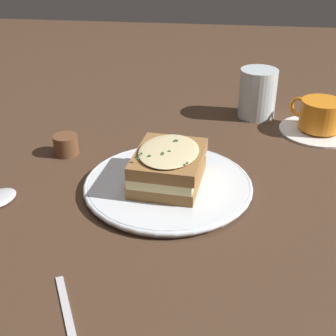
% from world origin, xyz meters
% --- Properties ---
extents(ground_plane, '(2.40, 2.40, 0.00)m').
position_xyz_m(ground_plane, '(0.00, 0.00, 0.00)').
color(ground_plane, '#473021').
extents(dinner_plate, '(0.27, 0.27, 0.01)m').
position_xyz_m(dinner_plate, '(0.01, -0.01, 0.01)').
color(dinner_plate, white).
rests_on(dinner_plate, ground_plane).
extents(sandwich, '(0.12, 0.14, 0.06)m').
position_xyz_m(sandwich, '(0.01, -0.01, 0.04)').
color(sandwich, olive).
rests_on(sandwich, dinner_plate).
extents(teacup_with_saucer, '(0.16, 0.16, 0.07)m').
position_xyz_m(teacup_with_saucer, '(0.28, 0.24, 0.03)').
color(teacup_with_saucer, white).
rests_on(teacup_with_saucer, ground_plane).
extents(water_glass, '(0.08, 0.08, 0.10)m').
position_xyz_m(water_glass, '(0.16, 0.31, 0.05)').
color(water_glass, silver).
rests_on(water_glass, ground_plane).
extents(condiment_pot, '(0.04, 0.04, 0.04)m').
position_xyz_m(condiment_pot, '(-0.19, 0.09, 0.02)').
color(condiment_pot, brown).
rests_on(condiment_pot, ground_plane).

